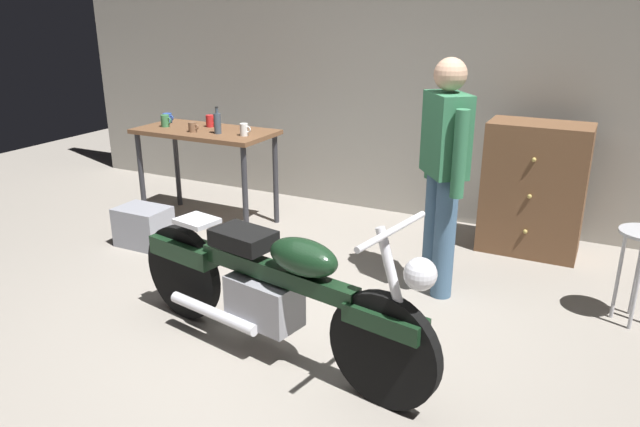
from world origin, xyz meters
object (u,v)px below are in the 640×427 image
at_px(mug_green_speckled, 165,121).
at_px(mug_brown_stoneware, 193,127).
at_px(wooden_dresser, 534,189).
at_px(mug_red_diner, 210,121).
at_px(person_standing, 444,168).
at_px(storage_bin, 144,226).
at_px(motorcycle, 272,287).
at_px(mug_white_ceramic, 244,130).
at_px(mug_blue_enamel, 168,118).
at_px(bottle, 217,123).

xyz_separation_m(mug_green_speckled, mug_brown_stoneware, (0.38, -0.08, -0.01)).
bearing_deg(wooden_dresser, mug_red_diner, -170.36).
xyz_separation_m(person_standing, storage_bin, (-2.52, -0.30, -0.76)).
height_order(motorcycle, mug_green_speckled, mug_green_speckled).
relative_size(storage_bin, mug_green_speckled, 3.85).
bearing_deg(wooden_dresser, mug_green_speckled, -168.28).
relative_size(mug_white_ceramic, mug_blue_enamel, 0.92).
xyz_separation_m(person_standing, wooden_dresser, (0.49, 1.07, -0.38)).
bearing_deg(bottle, motorcycle, -46.92).
relative_size(person_standing, wooden_dresser, 1.52).
height_order(mug_green_speckled, bottle, bottle).
bearing_deg(mug_green_speckled, bottle, -3.29).
distance_m(mug_blue_enamel, mug_brown_stoneware, 0.56).
distance_m(mug_white_ceramic, mug_green_speckled, 0.89).
bearing_deg(bottle, wooden_dresser, 15.13).
relative_size(mug_blue_enamel, mug_brown_stoneware, 1.13).
distance_m(wooden_dresser, mug_brown_stoneware, 3.02).
height_order(mug_white_ceramic, mug_brown_stoneware, mug_white_ceramic).
bearing_deg(mug_white_ceramic, motorcycle, -52.70).
bearing_deg(mug_green_speckled, person_standing, -7.99).
bearing_deg(mug_white_ceramic, mug_brown_stoneware, -172.17).
bearing_deg(storage_bin, mug_brown_stoneware, 79.06).
bearing_deg(mug_brown_stoneware, wooden_dresser, 14.65).
bearing_deg(mug_brown_stoneware, motorcycle, -41.95).
distance_m(person_standing, mug_green_speckled, 2.82).
xyz_separation_m(wooden_dresser, mug_brown_stoneware, (-2.89, -0.76, 0.39)).
xyz_separation_m(motorcycle, mug_red_diner, (-1.79, 1.87, 0.51)).
relative_size(storage_bin, mug_red_diner, 3.96).
height_order(motorcycle, mug_red_diner, mug_red_diner).
height_order(storage_bin, mug_blue_enamel, mug_blue_enamel).
bearing_deg(mug_blue_enamel, storage_bin, -66.10).
bearing_deg(mug_blue_enamel, bottle, -15.55).
bearing_deg(bottle, mug_green_speckled, 176.71).
bearing_deg(storage_bin, mug_white_ceramic, 47.41).
bearing_deg(mug_red_diner, storage_bin, -97.56).
distance_m(storage_bin, mug_brown_stoneware, 1.00).
bearing_deg(mug_blue_enamel, wooden_dresser, 8.50).
relative_size(wooden_dresser, mug_red_diner, 9.91).
distance_m(motorcycle, mug_brown_stoneware, 2.45).
height_order(wooden_dresser, mug_white_ceramic, wooden_dresser).
bearing_deg(bottle, mug_white_ceramic, 6.40).
height_order(motorcycle, wooden_dresser, wooden_dresser).
bearing_deg(motorcycle, person_standing, 75.07).
bearing_deg(mug_red_diner, mug_brown_stoneware, -89.56).
distance_m(mug_blue_enamel, mug_green_speckled, 0.21).
xyz_separation_m(mug_blue_enamel, mug_green_speckled, (0.12, -0.17, 0.01)).
height_order(wooden_dresser, mug_blue_enamel, wooden_dresser).
bearing_deg(storage_bin, motorcycle, -27.51).
distance_m(motorcycle, mug_red_diner, 2.64).
bearing_deg(mug_green_speckled, mug_blue_enamel, 124.70).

